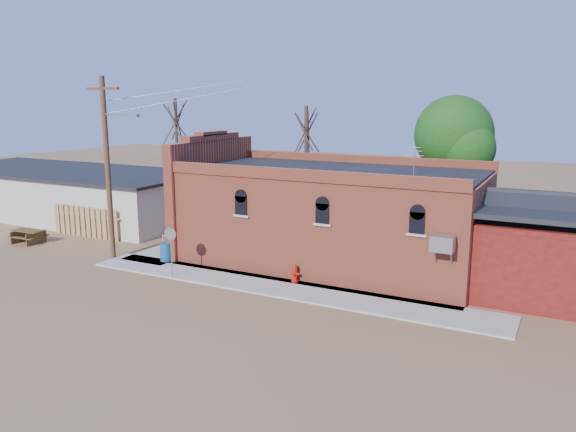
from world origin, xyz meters
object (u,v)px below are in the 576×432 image
at_px(fire_hydrant, 295,273).
at_px(trash_barrel, 166,252).
at_px(stop_sign, 171,238).
at_px(picnic_table, 28,235).
at_px(utility_pole, 108,164).
at_px(brick_bar, 326,216).

relative_size(fire_hydrant, trash_barrel, 0.86).
relative_size(stop_sign, picnic_table, 1.23).
relative_size(fire_hydrant, stop_sign, 0.35).
bearing_deg(trash_barrel, utility_pole, -167.65).
bearing_deg(stop_sign, utility_pole, -179.43).
xyz_separation_m(utility_pole, fire_hydrant, (9.96, 0.58, -4.31)).
relative_size(utility_pole, fire_hydrant, 11.48).
bearing_deg(fire_hydrant, picnic_table, 171.02).
xyz_separation_m(utility_pole, stop_sign, (4.66, -1.20, -2.95)).
height_order(utility_pole, picnic_table, utility_pole).
distance_m(trash_barrel, picnic_table, 9.35).
xyz_separation_m(brick_bar, trash_barrel, (-6.94, -3.67, -1.80)).
height_order(fire_hydrant, picnic_table, fire_hydrant).
bearing_deg(brick_bar, utility_pole, -156.31).
distance_m(utility_pole, trash_barrel, 5.14).
height_order(fire_hydrant, stop_sign, stop_sign).
bearing_deg(picnic_table, fire_hydrant, -1.56).
height_order(brick_bar, picnic_table, brick_bar).
height_order(brick_bar, trash_barrel, brick_bar).
xyz_separation_m(fire_hydrant, picnic_table, (-16.46, -0.45, 0.02)).
distance_m(fire_hydrant, trash_barrel, 7.12).
relative_size(brick_bar, stop_sign, 7.23).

